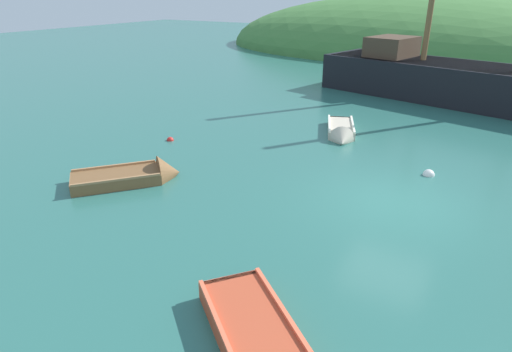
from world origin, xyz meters
The scene contains 7 objects.
ground_plane centered at (0.00, 0.00, 0.00)m, with size 120.00×120.00×0.00m, color #2D6B60.
shore_hill centered at (-5.75, 35.91, 0.00)m, with size 41.65×25.35×10.56m, color #477F3D.
sailing_ship centered at (-0.12, 13.89, 0.73)m, with size 17.68×7.65×11.14m.
rowboat_center centered at (-7.38, -2.55, 0.11)m, with size 3.07×3.30×1.21m.
rowboat_near_dock centered at (-3.41, 5.13, 0.10)m, with size 2.13×3.33×1.00m.
buoy_white centered at (0.50, 2.53, 0.00)m, with size 0.38×0.38×0.38m, color white.
buoy_red centered at (-9.08, 1.09, 0.00)m, with size 0.28×0.28×0.28m, color red.
Camera 1 is at (2.15, -11.56, 5.54)m, focal length 30.68 mm.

